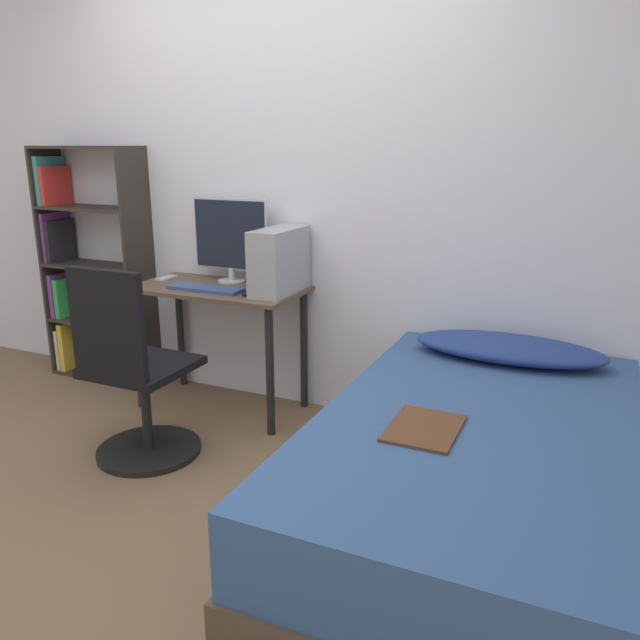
{
  "coord_description": "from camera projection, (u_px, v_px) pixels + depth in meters",
  "views": [
    {
      "loc": [
        1.69,
        -1.74,
        1.51
      ],
      "look_at": [
        0.57,
        0.71,
        0.75
      ],
      "focal_mm": 35.0,
      "sensor_mm": 36.0,
      "label": 1
    }
  ],
  "objects": [
    {
      "name": "desk",
      "position": [
        219.0,
        310.0,
        3.57
      ],
      "size": [
        0.98,
        0.51,
        0.73
      ],
      "color": "brown",
      "rests_on": "ground_plane"
    },
    {
      "name": "bed",
      "position": [
        474.0,
        481.0,
        2.39
      ],
      "size": [
        1.16,
        1.93,
        0.53
      ],
      "color": "#4C3D2D",
      "rests_on": "ground_plane"
    },
    {
      "name": "mouse",
      "position": [
        248.0,
        293.0,
        3.34
      ],
      "size": [
        0.06,
        0.09,
        0.02
      ],
      "color": "black",
      "rests_on": "desk"
    },
    {
      "name": "wall_back",
      "position": [
        282.0,
        192.0,
        3.53
      ],
      "size": [
        8.0,
        0.05,
        2.5
      ],
      "color": "silver",
      "rests_on": "ground_plane"
    },
    {
      "name": "phone",
      "position": [
        167.0,
        278.0,
        3.75
      ],
      "size": [
        0.07,
        0.14,
        0.01
      ],
      "color": "#B7B7BC",
      "rests_on": "desk"
    },
    {
      "name": "magazine",
      "position": [
        424.0,
        428.0,
        2.21
      ],
      "size": [
        0.24,
        0.32,
        0.01
      ],
      "color": "#56331E",
      "rests_on": "bed"
    },
    {
      "name": "monitor",
      "position": [
        230.0,
        237.0,
        3.6
      ],
      "size": [
        0.48,
        0.16,
        0.48
      ],
      "color": "#B7B7BC",
      "rests_on": "desk"
    },
    {
      "name": "keyboard",
      "position": [
        206.0,
        289.0,
        3.44
      ],
      "size": [
        0.44,
        0.13,
        0.02
      ],
      "color": "#33477A",
      "rests_on": "desk"
    },
    {
      "name": "pillow",
      "position": [
        508.0,
        348.0,
        2.92
      ],
      "size": [
        0.88,
        0.36,
        0.11
      ],
      "color": "navy",
      "rests_on": "bed"
    },
    {
      "name": "pc_tower",
      "position": [
        279.0,
        261.0,
        3.36
      ],
      "size": [
        0.18,
        0.41,
        0.35
      ],
      "color": "#99999E",
      "rests_on": "desk"
    },
    {
      "name": "office_chair",
      "position": [
        136.0,
        386.0,
        3.01
      ],
      "size": [
        0.52,
        0.52,
        0.98
      ],
      "color": "black",
      "rests_on": "ground_plane"
    },
    {
      "name": "ground_plane",
      "position": [
        126.0,
        519.0,
        2.61
      ],
      "size": [
        14.0,
        14.0,
        0.0
      ],
      "primitive_type": "plane",
      "color": "brown"
    },
    {
      "name": "bookshelf",
      "position": [
        85.0,
        268.0,
        4.08
      ],
      "size": [
        0.73,
        0.27,
        1.5
      ],
      "color": "#2D2823",
      "rests_on": "ground_plane"
    }
  ]
}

